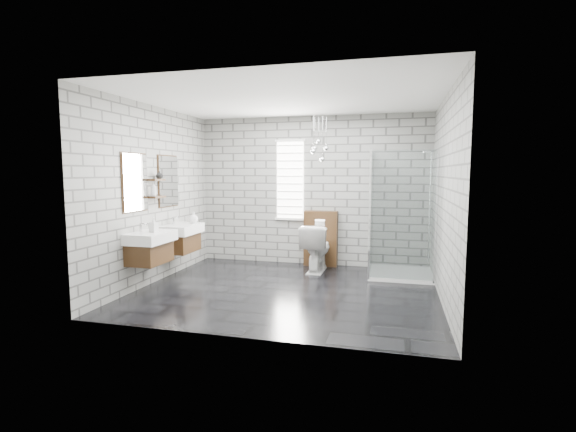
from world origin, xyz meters
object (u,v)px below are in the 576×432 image
at_px(shower_enclosure, 395,246).
at_px(toilet, 316,248).
at_px(vanity_left, 148,238).
at_px(cistern_panel, 321,238).
at_px(vanity_right, 180,230).

height_order(shower_enclosure, toilet, shower_enclosure).
xyz_separation_m(shower_enclosure, toilet, (-1.30, 0.08, -0.10)).
bearing_deg(shower_enclosure, toilet, 176.51).
bearing_deg(vanity_left, cistern_panel, 46.39).
bearing_deg(toilet, vanity_left, 40.89).
distance_m(vanity_left, shower_enclosure, 3.81).
height_order(vanity_right, cistern_panel, vanity_right).
bearing_deg(vanity_right, cistern_panel, 31.95).
distance_m(vanity_left, vanity_right, 0.90).
height_order(vanity_right, shower_enclosure, shower_enclosure).
bearing_deg(cistern_panel, shower_enclosure, -21.62).
xyz_separation_m(cistern_panel, shower_enclosure, (1.30, -0.52, 0.00)).
distance_m(shower_enclosure, toilet, 1.31).
distance_m(vanity_right, shower_enclosure, 3.51).
height_order(vanity_left, vanity_right, same).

